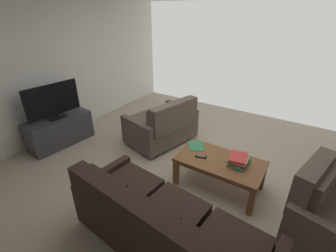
{
  "coord_description": "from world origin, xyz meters",
  "views": [
    {
      "loc": [
        -1.32,
        2.67,
        2.3
      ],
      "look_at": [
        0.17,
        0.37,
        0.94
      ],
      "focal_mm": 24.97,
      "sensor_mm": 36.0,
      "label": 1
    }
  ],
  "objects": [
    {
      "name": "loveseat_near",
      "position": [
        0.89,
        -0.57,
        0.37
      ],
      "size": [
        1.09,
        1.37,
        0.89
      ],
      "color": "black",
      "rests_on": "ground"
    },
    {
      "name": "ground_plane",
      "position": [
        0.0,
        0.0,
        -0.0
      ],
      "size": [
        5.81,
        5.84,
        0.01
      ],
      "primitive_type": "cube",
      "color": "tan"
    },
    {
      "name": "armchair_side",
      "position": [
        -1.82,
        0.23,
        0.36
      ],
      "size": [
        1.04,
        1.14,
        0.89
      ],
      "color": "black",
      "rests_on": "ground"
    },
    {
      "name": "loose_magazine",
      "position": [
        -0.02,
        -0.11,
        0.45
      ],
      "size": [
        0.34,
        0.37,
        0.01
      ],
      "primitive_type": "cube",
      "rotation": [
        0.0,
        0.0,
        3.65
      ],
      "color": "#337F51",
      "rests_on": "coffee_table"
    },
    {
      "name": "tv_stand",
      "position": [
        2.5,
        0.53,
        0.27
      ],
      "size": [
        0.54,
        1.18,
        0.54
      ],
      "color": "#38383D",
      "rests_on": "ground"
    },
    {
      "name": "wall_right",
      "position": [
        2.91,
        0.0,
        1.25
      ],
      "size": [
        0.12,
        5.84,
        2.5
      ],
      "primitive_type": "cube",
      "color": "silver",
      "rests_on": "ground"
    },
    {
      "name": "tv_remote",
      "position": [
        -0.22,
        0.13,
        0.46
      ],
      "size": [
        0.17,
        0.09,
        0.02
      ],
      "color": "black",
      "rests_on": "coffee_table"
    },
    {
      "name": "coffee_table",
      "position": [
        -0.47,
        0.04,
        0.38
      ],
      "size": [
        1.16,
        0.66,
        0.45
      ],
      "color": "brown",
      "rests_on": "ground"
    },
    {
      "name": "sofa_main",
      "position": [
        -0.4,
        1.35,
        0.37
      ],
      "size": [
        2.16,
        1.02,
        0.87
      ],
      "color": "black",
      "rests_on": "ground"
    },
    {
      "name": "book_stack",
      "position": [
        -0.71,
        0.0,
        0.51
      ],
      "size": [
        0.27,
        0.32,
        0.12
      ],
      "color": "#337F51",
      "rests_on": "coffee_table"
    },
    {
      "name": "flat_tv",
      "position": [
        2.5,
        0.53,
        0.86
      ],
      "size": [
        0.22,
        0.97,
        0.63
      ],
      "color": "black",
      "rests_on": "tv_stand"
    }
  ]
}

